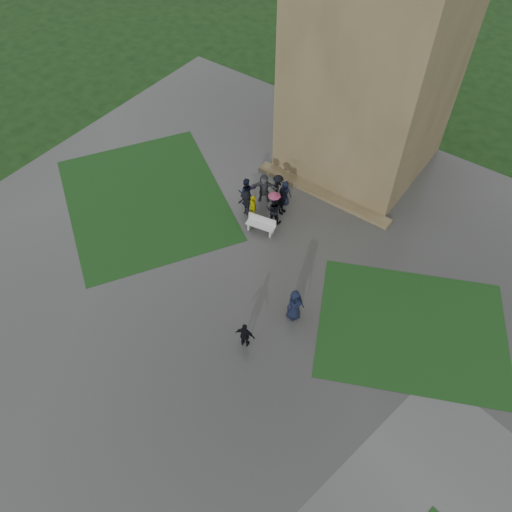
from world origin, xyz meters
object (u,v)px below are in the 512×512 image
Objects in this scene: bench at (261,224)px; pedestrian_near at (245,335)px; tower at (383,21)px; pedestrian_mid at (295,305)px.

bench is 7.48m from pedestrian_near.
tower reaches higher than pedestrian_mid.
tower is 15.48m from pedestrian_mid.
pedestrian_mid reaches higher than pedestrian_near.
pedestrian_mid is 1.19× the size of pedestrian_near.
bench is 1.07× the size of pedestrian_near.
pedestrian_near reaches higher than bench.
pedestrian_mid is 2.87m from pedestrian_near.
tower is at bearing 70.55° from bench.
pedestrian_mid is (3.42, -12.80, -8.01)m from tower.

